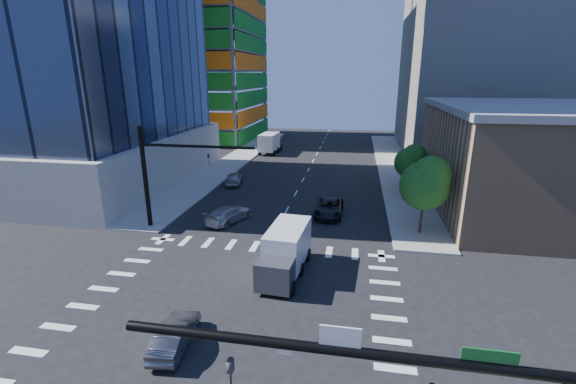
# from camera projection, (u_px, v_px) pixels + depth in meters

# --- Properties ---
(ground) EXTENTS (160.00, 160.00, 0.00)m
(ground) POSITION_uv_depth(u_px,v_px,m) (232.00, 312.00, 22.45)
(ground) COLOR black
(ground) RESTS_ON ground
(road_markings) EXTENTS (20.00, 20.00, 0.01)m
(road_markings) POSITION_uv_depth(u_px,v_px,m) (232.00, 312.00, 22.45)
(road_markings) COLOR silver
(road_markings) RESTS_ON ground
(sidewalk_ne) EXTENTS (5.00, 60.00, 0.15)m
(sidewalk_ne) POSITION_uv_depth(u_px,v_px,m) (394.00, 166.00, 58.02)
(sidewalk_ne) COLOR gray
(sidewalk_ne) RESTS_ON ground
(sidewalk_nw) EXTENTS (5.00, 60.00, 0.15)m
(sidewalk_nw) POSITION_uv_depth(u_px,v_px,m) (235.00, 160.00, 62.19)
(sidewalk_nw) COLOR gray
(sidewalk_nw) RESTS_ON ground
(construction_building) EXTENTS (25.16, 34.50, 70.60)m
(construction_building) POSITION_uv_depth(u_px,v_px,m) (192.00, 17.00, 78.19)
(construction_building) COLOR slate
(construction_building) RESTS_ON ground
(commercial_building) EXTENTS (20.50, 22.50, 10.60)m
(commercial_building) POSITION_uv_depth(u_px,v_px,m) (546.00, 160.00, 37.45)
(commercial_building) COLOR #A5805F
(commercial_building) RESTS_ON ground
(bg_building_ne) EXTENTS (24.00, 30.00, 28.00)m
(bg_building_ne) POSITION_uv_depth(u_px,v_px,m) (480.00, 71.00, 65.67)
(bg_building_ne) COLOR slate
(bg_building_ne) RESTS_ON ground
(signal_mast_nw) EXTENTS (10.20, 0.40, 9.00)m
(signal_mast_nw) POSITION_uv_depth(u_px,v_px,m) (160.00, 169.00, 33.35)
(signal_mast_nw) COLOR black
(signal_mast_nw) RESTS_ON sidewalk_nw
(tree_south) EXTENTS (4.16, 4.16, 6.82)m
(tree_south) POSITION_uv_depth(u_px,v_px,m) (427.00, 182.00, 32.07)
(tree_south) COLOR #382316
(tree_south) RESTS_ON sidewalk_ne
(tree_north) EXTENTS (3.54, 3.52, 5.78)m
(tree_north) POSITION_uv_depth(u_px,v_px,m) (411.00, 161.00, 43.53)
(tree_north) COLOR #382316
(tree_north) RESTS_ON sidewalk_ne
(car_nb_far) EXTENTS (2.70, 5.64, 1.55)m
(car_nb_far) POSITION_uv_depth(u_px,v_px,m) (329.00, 208.00, 37.81)
(car_nb_far) COLOR black
(car_nb_far) RESTS_ON ground
(car_sb_near) EXTENTS (3.85, 5.59, 1.50)m
(car_sb_near) POSITION_uv_depth(u_px,v_px,m) (229.00, 214.00, 36.14)
(car_sb_near) COLOR #B7B7B7
(car_sb_near) RESTS_ON ground
(car_sb_mid) EXTENTS (2.60, 4.82, 1.56)m
(car_sb_mid) POSITION_uv_depth(u_px,v_px,m) (234.00, 178.00, 48.61)
(car_sb_mid) COLOR #969A9D
(car_sb_mid) RESTS_ON ground
(car_sb_cross) EXTENTS (1.83, 4.26, 1.37)m
(car_sb_cross) POSITION_uv_depth(u_px,v_px,m) (175.00, 334.00, 19.49)
(car_sb_cross) COLOR #4B4A4F
(car_sb_cross) RESTS_ON ground
(box_truck_near) EXTENTS (3.01, 6.24, 3.19)m
(box_truck_near) POSITION_uv_depth(u_px,v_px,m) (284.00, 256.00, 26.27)
(box_truck_near) COLOR black
(box_truck_near) RESTS_ON ground
(box_truck_far) EXTENTS (3.13, 6.81, 3.51)m
(box_truck_far) POSITION_uv_depth(u_px,v_px,m) (271.00, 144.00, 68.42)
(box_truck_far) COLOR black
(box_truck_far) RESTS_ON ground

